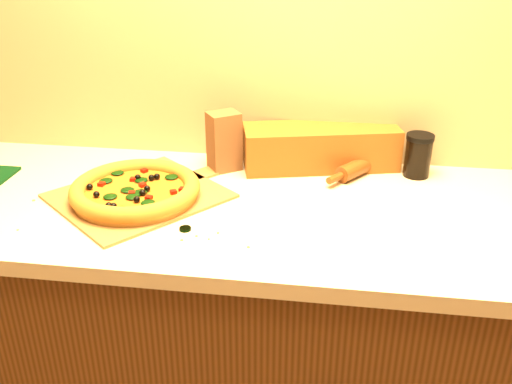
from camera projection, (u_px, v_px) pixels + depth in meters
The scene contains 9 objects.
cabinet at pixel (280, 350), 1.66m from camera, with size 2.80×0.65×0.86m, color #43270E.
countertop at pixel (284, 213), 1.46m from camera, with size 2.84×0.68×0.04m, color beige.
pizza_peel at pixel (144, 194), 1.51m from camera, with size 0.53×0.54×0.01m.
pizza at pixel (135, 190), 1.47m from camera, with size 0.33×0.33×0.05m.
bottle_cap at pixel (185, 229), 1.34m from camera, with size 0.03×0.03×0.01m, color black.
rolling_pin at pixel (366, 164), 1.64m from camera, with size 0.22×0.29×0.05m.
bread_bag at pixel (321, 147), 1.66m from camera, with size 0.44×0.14×0.12m, color brown.
paper_bag at pixel (224, 141), 1.63m from camera, with size 0.09×0.07×0.17m, color brown.
dark_jar at pixel (418, 155), 1.60m from camera, with size 0.08×0.08×0.12m.
Camera 1 is at (0.11, 0.14, 1.57)m, focal length 40.00 mm.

